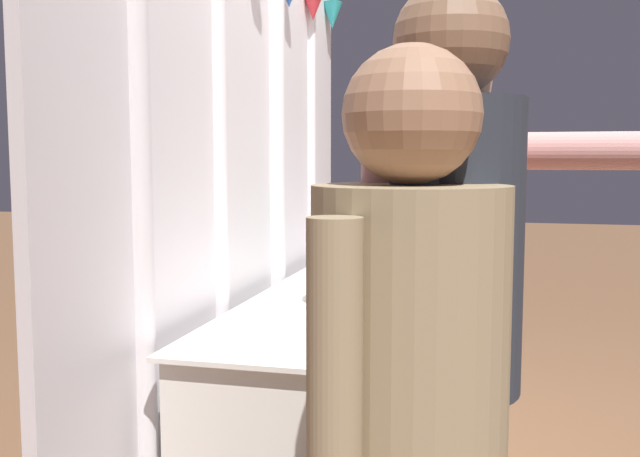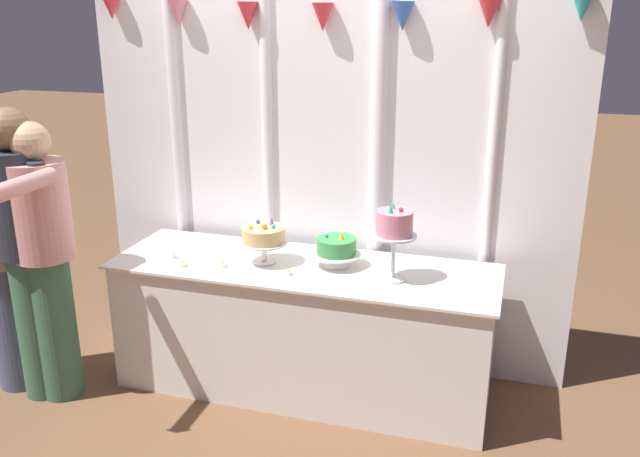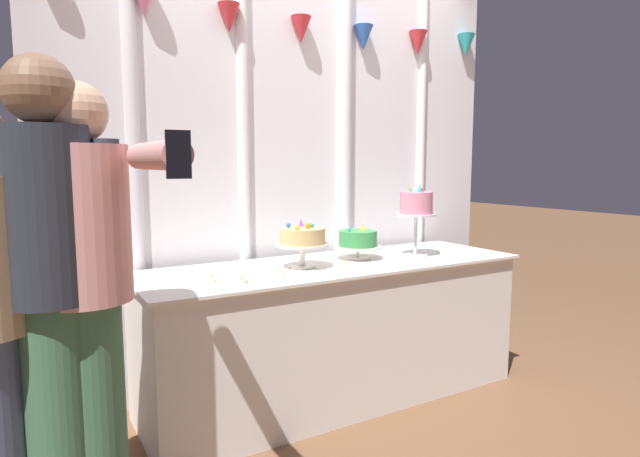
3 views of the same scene
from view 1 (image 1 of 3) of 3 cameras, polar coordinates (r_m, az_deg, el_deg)
The scene contains 12 objects.
draped_curtain at distance 2.98m, azimuth -5.81°, elevation 4.82°, with size 2.88×0.14×2.44m.
cake_table at distance 3.00m, azimuth 2.27°, elevation -12.16°, with size 2.13×0.68×0.76m.
cake_display_leftmost at distance 2.67m, azimuth 1.86°, elevation -2.70°, with size 0.27×0.27×0.25m.
cake_display_center at distance 3.08m, azimuth 2.15°, elevation -2.53°, with size 0.27×0.27×0.20m.
cake_display_rightmost at distance 3.36m, azimuth 5.07°, elevation 1.30°, with size 0.23×0.23×0.42m.
tealight_far_left at distance 2.19m, azimuth 1.10°, elevation -8.37°, with size 0.05×0.05×0.04m.
tealight_near_left at distance 2.27m, azimuth 4.16°, elevation -7.85°, with size 0.05×0.05×0.04m.
tealight_near_right at distance 2.49m, azimuth 3.62°, elevation -6.70°, with size 0.05×0.05×0.03m.
tealight_far_right at distance 2.86m, azimuth 5.16°, elevation -5.07°, with size 0.04×0.04×0.04m.
guest_girl_blue_dress at distance 1.57m, azimuth 9.53°, elevation -10.45°, with size 0.44×0.77×1.56m.
guest_man_pink_jacket at distance 1.31m, azimuth 6.97°, elevation -16.35°, with size 0.47×0.45×1.49m.
guest_man_dark_suit at distance 1.46m, azimuth 9.89°, elevation -9.77°, with size 0.45×0.35×1.63m.
Camera 1 is at (-2.80, -0.49, 1.30)m, focal length 40.40 mm.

